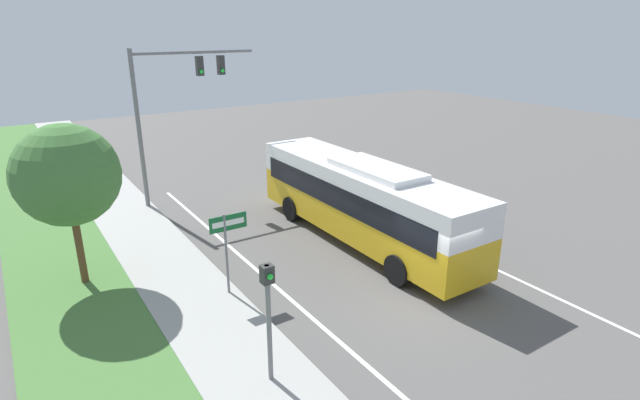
{
  "coord_description": "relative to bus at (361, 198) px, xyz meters",
  "views": [
    {
      "loc": [
        -10.46,
        -9.99,
        8.27
      ],
      "look_at": [
        -0.24,
        5.6,
        1.71
      ],
      "focal_mm": 28.0,
      "sensor_mm": 36.0,
      "label": 1
    }
  ],
  "objects": [
    {
      "name": "signal_gantry",
      "position": [
        -4.45,
        8.68,
        3.3
      ],
      "size": [
        5.89,
        0.41,
        7.32
      ],
      "color": "slate",
      "rests_on": "ground_plane"
    },
    {
      "name": "roadside_tree",
      "position": [
        -9.92,
        2.28,
        1.96
      ],
      "size": [
        3.25,
        3.25,
        5.36
      ],
      "color": "brown",
      "rests_on": "grass_verge"
    },
    {
      "name": "lane_divider_near",
      "position": [
        -4.64,
        -4.59,
        -1.86
      ],
      "size": [
        0.14,
        30.0,
        0.01
      ],
      "color": "silver",
      "rests_on": "ground_plane"
    },
    {
      "name": "sidewalk",
      "position": [
        -7.24,
        -4.59,
        -1.8
      ],
      "size": [
        2.8,
        80.0,
        0.12
      ],
      "color": "#9E9E99",
      "rests_on": "ground_plane"
    },
    {
      "name": "lane_divider_far",
      "position": [
        2.56,
        -4.59,
        -1.86
      ],
      "size": [
        0.14,
        30.0,
        0.01
      ],
      "color": "silver",
      "rests_on": "ground_plane"
    },
    {
      "name": "street_sign",
      "position": [
        -6.11,
        -1.08,
        0.12
      ],
      "size": [
        1.23,
        0.08,
        2.81
      ],
      "color": "slate",
      "rests_on": "ground_plane"
    },
    {
      "name": "bus",
      "position": [
        0.0,
        0.0,
        0.0
      ],
      "size": [
        2.6,
        11.39,
        3.35
      ],
      "color": "gold",
      "rests_on": "ground_plane"
    },
    {
      "name": "pedestrian_signal",
      "position": [
        -7.0,
        -5.53,
        0.3
      ],
      "size": [
        0.28,
        0.34,
        3.18
      ],
      "color": "slate",
      "rests_on": "ground_plane"
    },
    {
      "name": "ground_plane",
      "position": [
        -1.04,
        -4.59,
        -1.86
      ],
      "size": [
        80.0,
        80.0,
        0.0
      ],
      "primitive_type": "plane",
      "color": "#565451"
    }
  ]
}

